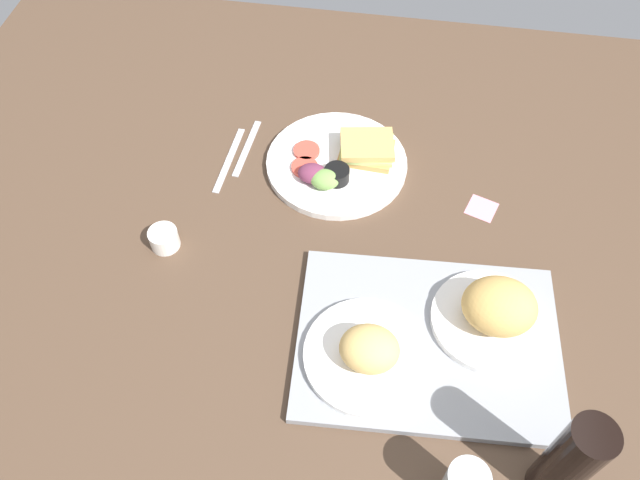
{
  "coord_description": "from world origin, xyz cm",
  "views": [
    {
      "loc": [
        -9.01,
        71.48,
        98.92
      ],
      "look_at": [
        2.0,
        3.0,
        4.0
      ],
      "focal_mm": 35.38,
      "sensor_mm": 36.0,
      "label": 1
    }
  ],
  "objects_px": {
    "soda_bottle": "(569,462)",
    "bread_plate_far": "(368,352)",
    "fork": "(247,148)",
    "knife": "(229,159)",
    "plate_with_salad": "(340,162)",
    "espresso_cup": "(164,239)",
    "sticky_note": "(482,208)",
    "serving_tray": "(428,342)",
    "bread_plate_near": "(496,311)"
  },
  "relations": [
    {
      "from": "bread_plate_near",
      "to": "fork",
      "type": "relative_size",
      "value": 1.18
    },
    {
      "from": "serving_tray",
      "to": "bread_plate_near",
      "type": "height_order",
      "value": "bread_plate_near"
    },
    {
      "from": "soda_bottle",
      "to": "knife",
      "type": "distance_m",
      "value": 0.87
    },
    {
      "from": "bread_plate_near",
      "to": "plate_with_salad",
      "type": "xyz_separation_m",
      "value": [
        0.31,
        -0.34,
        -0.04
      ]
    },
    {
      "from": "serving_tray",
      "to": "bread_plate_near",
      "type": "bearing_deg",
      "value": -154.52
    },
    {
      "from": "serving_tray",
      "to": "knife",
      "type": "relative_size",
      "value": 2.37
    },
    {
      "from": "serving_tray",
      "to": "bread_plate_far",
      "type": "xyz_separation_m",
      "value": [
        0.1,
        0.05,
        0.03
      ]
    },
    {
      "from": "knife",
      "to": "sticky_note",
      "type": "relative_size",
      "value": 3.39
    },
    {
      "from": "fork",
      "to": "sticky_note",
      "type": "distance_m",
      "value": 0.51
    },
    {
      "from": "plate_with_salad",
      "to": "sticky_note",
      "type": "relative_size",
      "value": 5.32
    },
    {
      "from": "plate_with_salad",
      "to": "bread_plate_far",
      "type": "bearing_deg",
      "value": 104.04
    },
    {
      "from": "sticky_note",
      "to": "fork",
      "type": "bearing_deg",
      "value": -9.96
    },
    {
      "from": "soda_bottle",
      "to": "bread_plate_far",
      "type": "bearing_deg",
      "value": -27.78
    },
    {
      "from": "bread_plate_far",
      "to": "plate_with_salad",
      "type": "distance_m",
      "value": 0.45
    },
    {
      "from": "espresso_cup",
      "to": "fork",
      "type": "xyz_separation_m",
      "value": [
        -0.1,
        -0.28,
        -0.02
      ]
    },
    {
      "from": "knife",
      "to": "bread_plate_near",
      "type": "bearing_deg",
      "value": 63.11
    },
    {
      "from": "plate_with_salad",
      "to": "soda_bottle",
      "type": "bearing_deg",
      "value": 124.09
    },
    {
      "from": "espresso_cup",
      "to": "fork",
      "type": "relative_size",
      "value": 0.33
    },
    {
      "from": "knife",
      "to": "sticky_note",
      "type": "bearing_deg",
      "value": 88.01
    },
    {
      "from": "fork",
      "to": "serving_tray",
      "type": "bearing_deg",
      "value": 49.62
    },
    {
      "from": "plate_with_salad",
      "to": "soda_bottle",
      "type": "xyz_separation_m",
      "value": [
        -0.4,
        0.59,
        0.09
      ]
    },
    {
      "from": "espresso_cup",
      "to": "knife",
      "type": "height_order",
      "value": "espresso_cup"
    },
    {
      "from": "serving_tray",
      "to": "knife",
      "type": "bearing_deg",
      "value": -39.67
    },
    {
      "from": "serving_tray",
      "to": "knife",
      "type": "distance_m",
      "value": 0.58
    },
    {
      "from": "espresso_cup",
      "to": "sticky_note",
      "type": "relative_size",
      "value": 1.0
    },
    {
      "from": "fork",
      "to": "sticky_note",
      "type": "xyz_separation_m",
      "value": [
        -0.51,
        0.09,
        -0.0
      ]
    },
    {
      "from": "soda_bottle",
      "to": "fork",
      "type": "distance_m",
      "value": 0.87
    },
    {
      "from": "knife",
      "to": "sticky_note",
      "type": "height_order",
      "value": "knife"
    },
    {
      "from": "soda_bottle",
      "to": "fork",
      "type": "relative_size",
      "value": 1.29
    },
    {
      "from": "bread_plate_near",
      "to": "fork",
      "type": "bearing_deg",
      "value": -34.6
    },
    {
      "from": "soda_bottle",
      "to": "espresso_cup",
      "type": "xyz_separation_m",
      "value": [
        0.7,
        -0.34,
        -0.09
      ]
    },
    {
      "from": "fork",
      "to": "knife",
      "type": "distance_m",
      "value": 0.05
    },
    {
      "from": "serving_tray",
      "to": "plate_with_salad",
      "type": "relative_size",
      "value": 1.51
    },
    {
      "from": "bread_plate_near",
      "to": "bread_plate_far",
      "type": "height_order",
      "value": "bread_plate_near"
    },
    {
      "from": "knife",
      "to": "plate_with_salad",
      "type": "bearing_deg",
      "value": 97.07
    },
    {
      "from": "plate_with_salad",
      "to": "espresso_cup",
      "type": "height_order",
      "value": "plate_with_salad"
    },
    {
      "from": "bread_plate_far",
      "to": "fork",
      "type": "bearing_deg",
      "value": -55.67
    },
    {
      "from": "bread_plate_near",
      "to": "plate_with_salad",
      "type": "height_order",
      "value": "bread_plate_near"
    },
    {
      "from": "serving_tray",
      "to": "soda_bottle",
      "type": "height_order",
      "value": "soda_bottle"
    },
    {
      "from": "espresso_cup",
      "to": "fork",
      "type": "distance_m",
      "value": 0.29
    },
    {
      "from": "serving_tray",
      "to": "bread_plate_far",
      "type": "relative_size",
      "value": 2.08
    },
    {
      "from": "serving_tray",
      "to": "sticky_note",
      "type": "bearing_deg",
      "value": -105.77
    },
    {
      "from": "serving_tray",
      "to": "soda_bottle",
      "type": "bearing_deg",
      "value": 132.83
    },
    {
      "from": "bread_plate_far",
      "to": "plate_with_salad",
      "type": "height_order",
      "value": "bread_plate_far"
    },
    {
      "from": "bread_plate_far",
      "to": "espresso_cup",
      "type": "bearing_deg",
      "value": -24.26
    },
    {
      "from": "bread_plate_far",
      "to": "knife",
      "type": "height_order",
      "value": "bread_plate_far"
    },
    {
      "from": "serving_tray",
      "to": "bread_plate_far",
      "type": "height_order",
      "value": "bread_plate_far"
    },
    {
      "from": "plate_with_salad",
      "to": "knife",
      "type": "height_order",
      "value": "plate_with_salad"
    },
    {
      "from": "bread_plate_near",
      "to": "espresso_cup",
      "type": "xyz_separation_m",
      "value": [
        0.62,
        -0.08,
        -0.04
      ]
    },
    {
      "from": "bread_plate_far",
      "to": "fork",
      "type": "height_order",
      "value": "bread_plate_far"
    }
  ]
}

